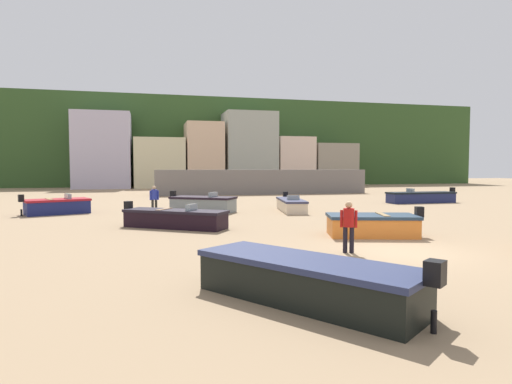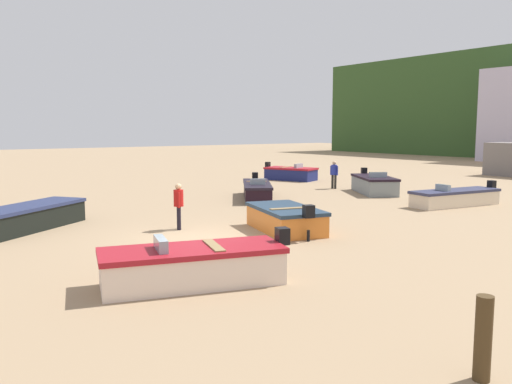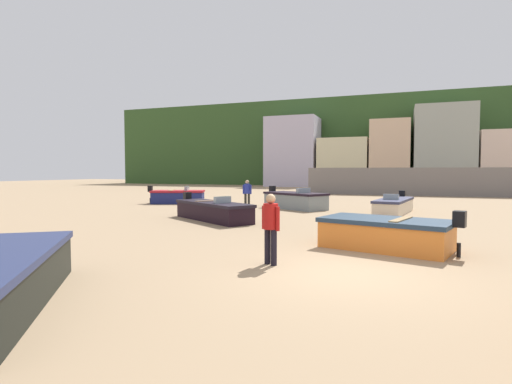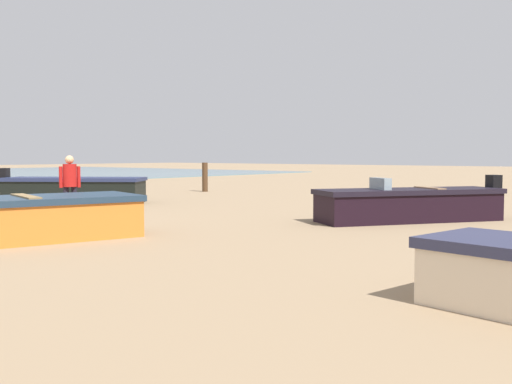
# 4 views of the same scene
# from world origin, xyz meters

# --- Properties ---
(ground_plane) EXTENTS (160.00, 160.00, 0.00)m
(ground_plane) POSITION_xyz_m (0.00, 0.00, 0.00)
(ground_plane) COLOR #997D5D
(boat_navy_0) EXTENTS (3.79, 2.82, 1.18)m
(boat_navy_0) POSITION_xyz_m (-12.86, 14.64, 0.45)
(boat_navy_0) COLOR navy
(boat_navy_0) RESTS_ON ground
(boat_black_1) EXTENTS (3.93, 4.68, 1.18)m
(boat_black_1) POSITION_xyz_m (-4.71, -4.17, 0.44)
(boat_black_1) COLOR black
(boat_black_1) RESTS_ON ground
(boat_orange_2) EXTENTS (3.80, 2.62, 1.15)m
(boat_orange_2) POSITION_xyz_m (0.73, 3.01, 0.43)
(boat_orange_2) COLOR orange
(boat_orange_2) RESTS_ON ground
(boat_black_3) EXTENTS (4.62, 3.70, 1.12)m
(boat_black_3) POSITION_xyz_m (-6.60, 7.18, 0.41)
(boat_black_3) COLOR black
(boat_black_3) RESTS_ON ground
(boat_grey_4) EXTENTS (4.08, 3.40, 1.25)m
(boat_grey_4) POSITION_xyz_m (-4.57, 13.62, 0.48)
(boat_grey_4) COLOR gray
(boat_grey_4) RESTS_ON ground
(boat_cream_5) EXTENTS (2.02, 4.86, 1.06)m
(boat_cream_5) POSITION_xyz_m (0.77, 13.01, 0.38)
(boat_cream_5) COLOR beige
(boat_cream_5) RESTS_ON ground
(boat_cream_6) EXTENTS (2.68, 4.46, 1.17)m
(boat_cream_6) POSITION_xyz_m (4.33, -2.65, 0.44)
(boat_cream_6) COLOR beige
(boat_cream_6) RESTS_ON ground
(mooring_post_near_water) EXTENTS (0.24, 0.24, 1.23)m
(mooring_post_near_water) POSITION_xyz_m (10.70, -1.61, 0.61)
(mooring_post_near_water) COLOR #45321C
(mooring_post_near_water) RESTS_ON ground
(beach_walker_foreground) EXTENTS (0.52, 0.46, 1.62)m
(beach_walker_foreground) POSITION_xyz_m (-1.68, 0.17, 0.95)
(beach_walker_foreground) COLOR black
(beach_walker_foreground) RESTS_ON ground
(beach_walker_distant) EXTENTS (0.54, 0.40, 1.62)m
(beach_walker_distant) POSITION_xyz_m (-7.42, 13.39, 0.95)
(beach_walker_distant) COLOR #282724
(beach_walker_distant) RESTS_ON ground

